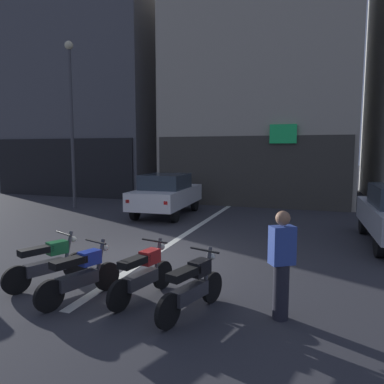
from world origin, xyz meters
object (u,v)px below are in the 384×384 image
Objects in this scene: motorcycle_red_row_centre at (143,273)px; car_white_crossing_near at (167,193)px; street_lamp at (71,109)px; motorcycle_blue_row_left_mid at (81,274)px; motorcycle_green_row_leftmost at (48,262)px; motorcycle_black_row_right_mid at (192,286)px; car_grey_down_street at (274,183)px; person_by_motorcycles at (282,264)px.

car_white_crossing_near is at bearing 109.84° from motorcycle_red_row_centre.
motorcycle_blue_row_left_mid is (6.40, -8.46, -3.89)m from street_lamp.
motorcycle_black_row_right_mid is (2.98, -0.28, 0.00)m from motorcycle_green_row_leftmost.
car_white_crossing_near is 5.79m from street_lamp.
motorcycle_black_row_right_mid is (0.24, -13.79, -0.43)m from car_grey_down_street.
motorcycle_green_row_leftmost is at bearing 159.48° from motorcycle_blue_row_left_mid.
person_by_motorcycles is (1.56, -13.51, -0.03)m from car_grey_down_street.
motorcycle_green_row_leftmost is at bearing -84.19° from car_white_crossing_near.
street_lamp is 13.11m from person_by_motorcycles.
motorcycle_black_row_right_mid is 0.97× the size of person_by_motorcycles.
street_lamp is at bearing 127.10° from motorcycle_blue_row_left_mid.
motorcycle_blue_row_left_mid is 0.96× the size of person_by_motorcycles.
motorcycle_blue_row_left_mid is at bearing -52.90° from street_lamp.
motorcycle_black_row_right_mid is 1.41m from person_by_motorcycles.
street_lamp is 4.50× the size of motorcycle_blue_row_left_mid.
motorcycle_blue_row_left_mid is (1.77, -8.05, -0.43)m from car_white_crossing_near.
person_by_motorcycles is at bearing -0.21° from motorcycle_red_row_centre.
motorcycle_green_row_leftmost is (5.40, -8.09, -3.89)m from street_lamp.
car_grey_down_street reaches higher than motorcycle_blue_row_left_mid.
car_grey_down_street is 13.53m from motorcycle_red_row_centre.
car_grey_down_street is at bearing 86.78° from motorcycle_red_row_centre.
car_grey_down_street is at bearing 96.57° from person_by_motorcycles.
motorcycle_blue_row_left_mid is at bearing -159.15° from motorcycle_red_row_centre.
motorcycle_blue_row_left_mid is at bearing -177.39° from motorcycle_black_row_right_mid.
car_white_crossing_near reaches higher than motorcycle_green_row_leftmost.
motorcycle_green_row_leftmost is (-2.75, -13.51, -0.43)m from car_grey_down_street.
street_lamp is (-4.62, 0.41, 3.46)m from car_white_crossing_near.
motorcycle_green_row_leftmost is at bearing -179.82° from motorcycle_red_row_centre.
person_by_motorcycles is (2.32, -0.01, 0.40)m from motorcycle_red_row_centre.
car_grey_down_street is at bearing 78.52° from motorcycle_green_row_leftmost.
motorcycle_green_row_leftmost is 0.93× the size of person_by_motorcycles.
motorcycle_black_row_right_mid is (1.99, 0.09, 0.00)m from motorcycle_blue_row_left_mid.
car_white_crossing_near is at bearing -5.11° from street_lamp.
person_by_motorcycles is (5.08, -7.68, -0.03)m from car_white_crossing_near.
motorcycle_green_row_leftmost is 4.32m from person_by_motorcycles.
street_lamp is 4.31× the size of person_by_motorcycles.
car_white_crossing_near reaches higher than motorcycle_red_row_centre.
motorcycle_blue_row_left_mid is 0.99× the size of motorcycle_black_row_right_mid.
car_white_crossing_near reaches higher than motorcycle_black_row_right_mid.
motorcycle_green_row_leftmost is 2.99m from motorcycle_black_row_right_mid.
street_lamp is (-8.15, -5.42, 3.46)m from car_grey_down_street.
motorcycle_black_row_right_mid is (1.00, -0.29, 0.00)m from motorcycle_red_row_centre.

